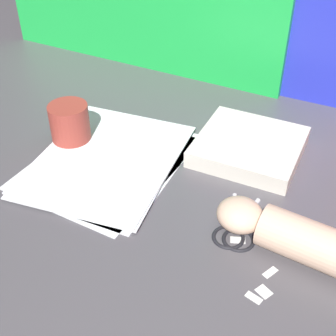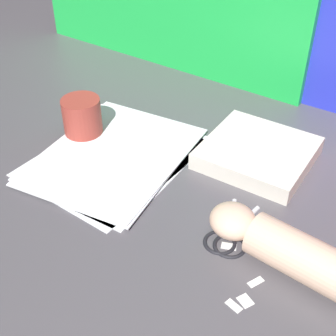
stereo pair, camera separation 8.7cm
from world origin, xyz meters
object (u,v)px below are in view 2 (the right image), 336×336
object	(u,v)px
hand_forearm	(287,249)
scissors	(228,236)
book_closed	(258,153)
mug	(82,118)
paper_stack	(115,156)

from	to	relation	value
hand_forearm	scissors	bearing A→B (deg)	175.96
book_closed	hand_forearm	size ratio (longest dim) A/B	0.79
hand_forearm	mug	size ratio (longest dim) A/B	3.01
scissors	hand_forearm	size ratio (longest dim) A/B	0.55
hand_forearm	mug	xyz separation A→B (m)	(-0.52, 0.13, 0.01)
book_closed	hand_forearm	xyz separation A→B (m)	(0.15, -0.24, 0.02)
mug	hand_forearm	bearing A→B (deg)	-13.93
book_closed	mug	distance (m)	0.39
paper_stack	mug	xyz separation A→B (m)	(-0.11, 0.03, 0.04)
paper_stack	mug	bearing A→B (deg)	162.59
book_closed	scissors	bearing A→B (deg)	-79.41
paper_stack	scissors	bearing A→B (deg)	-15.87
paper_stack	book_closed	size ratio (longest dim) A/B	1.70
paper_stack	mug	size ratio (longest dim) A/B	4.01
book_closed	hand_forearm	bearing A→B (deg)	-58.87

